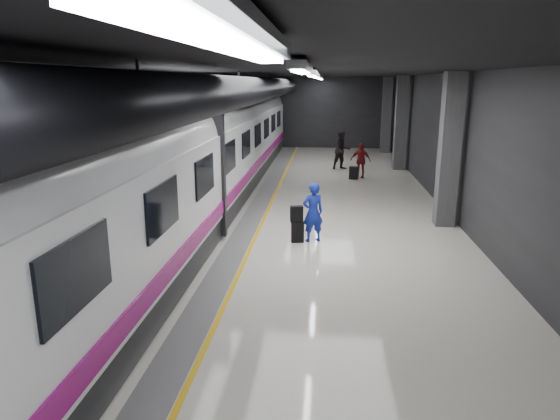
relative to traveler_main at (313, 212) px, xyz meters
name	(u,v)px	position (x,y,z in m)	size (l,w,h in m)	color
ground	(289,241)	(-0.64, -0.04, -0.81)	(40.00, 40.00, 0.00)	silver
platform_hall	(282,107)	(-0.93, 0.92, 2.73)	(10.02, 40.02, 4.51)	black
train	(169,164)	(-3.89, -0.04, 1.26)	(3.05, 38.00, 4.05)	black
traveler_main	(313,212)	(0.00, 0.00, 0.00)	(0.59, 0.39, 1.62)	#1C2BD4
suitcase_main	(297,232)	(-0.41, -0.11, -0.53)	(0.34, 0.21, 0.55)	black
shoulder_bag	(297,214)	(-0.43, -0.10, -0.03)	(0.33, 0.18, 0.44)	black
traveler_far_a	(342,150)	(1.10, 11.66, 0.14)	(0.92, 0.72, 1.90)	black
traveler_far_b	(360,160)	(1.88, 9.49, -0.03)	(0.92, 0.38, 1.57)	maroon
suitcase_far	(354,173)	(1.57, 9.08, -0.53)	(0.38, 0.25, 0.56)	black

